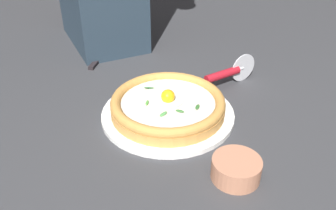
% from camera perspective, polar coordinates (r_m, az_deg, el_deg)
% --- Properties ---
extents(ground_plane, '(2.40, 2.40, 0.03)m').
position_cam_1_polar(ground_plane, '(0.89, 0.90, -2.27)').
color(ground_plane, '#353639').
rests_on(ground_plane, ground).
extents(pizza_plate, '(0.32, 0.32, 0.01)m').
position_cam_1_polar(pizza_plate, '(0.87, 0.00, -1.44)').
color(pizza_plate, white).
rests_on(pizza_plate, ground).
extents(pizza, '(0.27, 0.27, 0.06)m').
position_cam_1_polar(pizza, '(0.86, -0.00, 0.08)').
color(pizza, '#CD9046').
rests_on(pizza, pizza_plate).
extents(side_bowl, '(0.10, 0.10, 0.04)m').
position_cam_1_polar(side_bowl, '(0.71, 10.73, -9.91)').
color(side_bowl, tan).
rests_on(side_bowl, ground).
extents(pizza_cutter, '(0.17, 0.03, 0.08)m').
position_cam_1_polar(pizza_cutter, '(1.00, 9.54, 5.09)').
color(pizza_cutter, silver).
rests_on(pizza_cutter, ground).
extents(table_knife, '(0.15, 0.19, 0.01)m').
position_cam_1_polar(table_knife, '(1.17, -10.76, 7.32)').
color(table_knife, silver).
rests_on(table_knife, ground).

